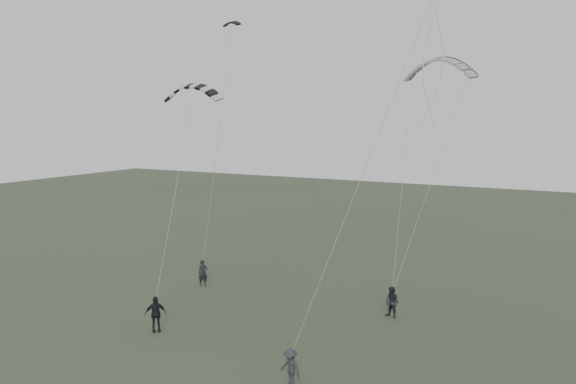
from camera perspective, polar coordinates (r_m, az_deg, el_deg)
The scene contains 8 objects.
ground at distance 28.77m, azimuth -8.22°, elevation -14.72°, with size 140.00×140.00×0.00m, color #32402B.
flyer_left at distance 37.23m, azimuth -8.64°, elevation -8.14°, with size 0.62×0.41×1.70m, color black.
flyer_right at distance 31.74m, azimuth 10.52°, elevation -10.96°, with size 0.83×0.65×1.72m, color black.
flyer_center at distance 30.08m, azimuth -13.32°, elevation -11.96°, with size 1.09×0.45×1.85m, color black.
flyer_far at distance 23.86m, azimuth 0.24°, elevation -17.42°, with size 1.03×0.59×1.59m, color #2A2A30.
kite_dark_small at distance 38.68m, azimuth -5.75°, elevation 16.78°, with size 1.29×0.39×0.46m, color black, non-canonical shape.
kite_pale_large at distance 36.36m, azimuth 15.14°, elevation 12.88°, with size 4.56×1.03×1.82m, color #9A9D9F, non-canonical shape.
kite_striped at distance 31.61m, azimuth -9.68°, elevation 10.58°, with size 3.25×0.81×1.25m, color black, non-canonical shape.
Camera 1 is at (15.85, -21.41, 10.88)m, focal length 35.00 mm.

